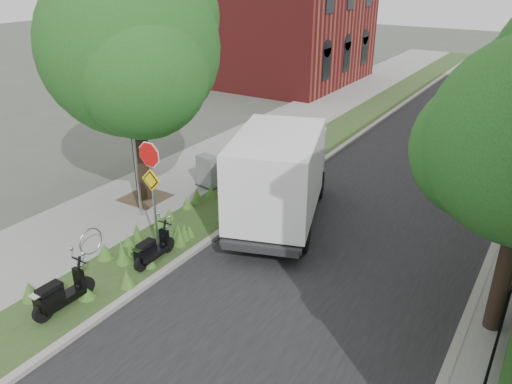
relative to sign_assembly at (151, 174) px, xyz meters
The scene contains 14 objects.
ground 2.78m from the sign_assembly, 22.62° to the right, with size 120.00×120.00×0.00m, color #4C5147.
sidewalk_near 10.10m from the sign_assembly, 106.84° to the left, with size 3.50×60.00×0.12m, color gray.
verge 9.69m from the sign_assembly, 90.61° to the left, with size 2.00×60.00×0.12m, color #2A3F1B.
kerb_near 9.73m from the sign_assembly, 84.54° to the left, with size 0.20×60.00×0.13m, color #9E9991.
road 10.65m from the sign_assembly, 64.96° to the left, with size 7.00×60.00×0.01m, color black.
street_tree_main 4.30m from the sign_assembly, 139.63° to the left, with size 6.21×5.54×7.66m.
bare_post 2.18m from the sign_assembly, 145.95° to the left, with size 0.08×0.08×4.00m.
bike_hoop 2.54m from the sign_assembly, 137.69° to the right, with size 0.06×0.78×0.77m.
sign_assembly is the anchor object (origin of this frame).
brick_building 22.97m from the sign_assembly, 110.72° to the left, with size 9.40×10.40×8.30m.
scooter_near 3.77m from the sign_assembly, 89.18° to the right, with size 0.34×1.63×0.78m.
scooter_far 2.03m from the sign_assembly, 59.05° to the right, with size 0.34×1.50×0.72m.
box_truck 3.94m from the sign_assembly, 59.90° to the left, with size 3.86×5.99×2.53m.
utility_cabinet 4.70m from the sign_assembly, 108.57° to the left, with size 0.92×0.68×1.12m.
Camera 1 is at (7.31, -8.06, 7.29)m, focal length 35.00 mm.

